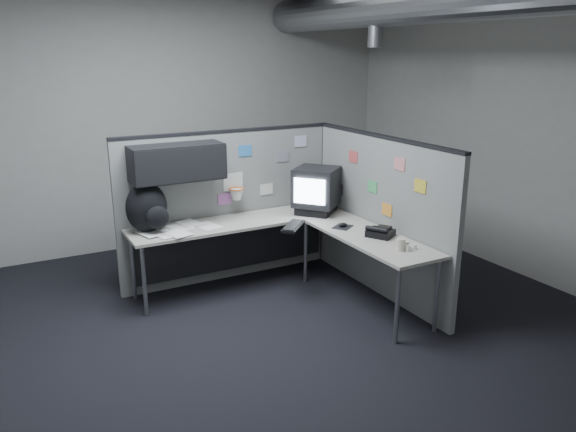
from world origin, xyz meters
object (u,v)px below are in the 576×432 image
monitor (316,190)px  phone (380,232)px  keyboard (293,226)px  backpack (148,209)px  desk (274,235)px

monitor → phone: monitor is taller
monitor → phone: (0.11, -0.99, -0.21)m
keyboard → backpack: backpack is taller
desk → keyboard: bearing=-59.9°
monitor → backpack: bearing=179.1°
keyboard → phone: 0.86m
desk → backpack: (-1.18, 0.34, 0.35)m
desk → backpack: size_ratio=4.73×
monitor → backpack: (-1.78, 0.17, -0.02)m
keyboard → phone: phone is taller
phone → backpack: 2.23m
monitor → phone: size_ratio=1.99×
desk → phone: 1.10m
phone → backpack: bearing=128.3°
phone → backpack: (-1.89, 1.17, 0.20)m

